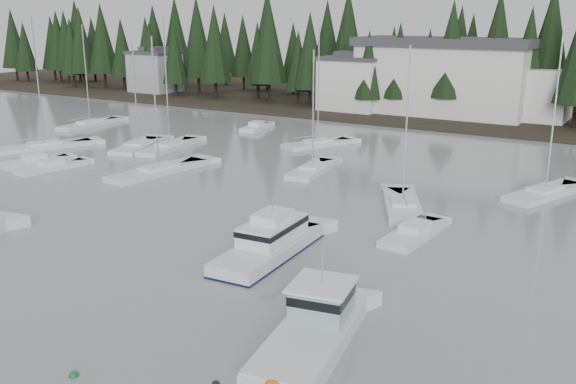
% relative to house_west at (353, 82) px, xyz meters
% --- Properties ---
extents(far_shore_land, '(240.00, 54.00, 1.00)m').
position_rel_house_west_xyz_m(far_shore_land, '(18.00, 18.00, -4.65)').
color(far_shore_land, black).
rests_on(far_shore_land, ground).
extents(conifer_treeline, '(200.00, 22.00, 20.00)m').
position_rel_house_west_xyz_m(conifer_treeline, '(18.00, 7.00, -4.65)').
color(conifer_treeline, black).
rests_on(conifer_treeline, ground).
extents(house_west, '(9.54, 7.42, 8.75)m').
position_rel_house_west_xyz_m(house_west, '(0.00, 0.00, 0.00)').
color(house_west, silver).
rests_on(house_west, ground).
extents(house_far_west, '(8.48, 7.42, 8.25)m').
position_rel_house_west_xyz_m(house_far_west, '(-42.00, 2.00, -0.25)').
color(house_far_west, '#999EA0').
rests_on(house_far_west, ground).
extents(harbor_inn, '(29.50, 11.50, 10.90)m').
position_rel_house_west_xyz_m(harbor_inn, '(15.04, 3.34, 1.12)').
color(harbor_inn, silver).
rests_on(harbor_inn, ground).
extents(cabin_cruiser_center, '(3.69, 10.06, 4.25)m').
position_rel_house_west_xyz_m(cabin_cruiser_center, '(21.99, -56.89, -4.02)').
color(cabin_cruiser_center, silver).
rests_on(cabin_cruiser_center, ground).
extents(lobster_boat_teal, '(4.65, 9.25, 4.91)m').
position_rel_house_west_xyz_m(lobster_boat_teal, '(29.92, -65.52, -4.07)').
color(lobster_boat_teal, silver).
rests_on(lobster_boat_teal, ground).
extents(sailboat_0, '(6.33, 9.18, 13.08)m').
position_rel_house_west_xyz_m(sailboat_0, '(25.37, -43.06, -4.58)').
color(sailboat_0, silver).
rests_on(sailboat_0, ground).
extents(sailboat_2, '(3.68, 8.52, 12.10)m').
position_rel_house_west_xyz_m(sailboat_2, '(13.47, -36.30, -4.58)').
color(sailboat_2, silver).
rests_on(sailboat_2, ground).
extents(sailboat_3, '(3.11, 10.28, 13.87)m').
position_rel_house_west_xyz_m(sailboat_3, '(-25.18, -29.23, -4.58)').
color(sailboat_3, silver).
rests_on(sailboat_3, ground).
extents(sailboat_5, '(6.00, 8.92, 14.69)m').
position_rel_house_west_xyz_m(sailboat_5, '(7.86, -25.07, -4.56)').
color(sailboat_5, silver).
rests_on(sailboat_5, ground).
extents(sailboat_6, '(5.57, 9.61, 14.45)m').
position_rel_house_west_xyz_m(sailboat_6, '(34.24, -33.31, -4.57)').
color(sailboat_6, silver).
rests_on(sailboat_6, ground).
extents(sailboat_7, '(3.99, 11.17, 13.31)m').
position_rel_house_west_xyz_m(sailboat_7, '(1.13, -44.39, -4.59)').
color(sailboat_7, silver).
rests_on(sailboat_7, ground).
extents(sailboat_9, '(5.65, 9.60, 12.16)m').
position_rel_house_west_xyz_m(sailboat_9, '(-8.95, -36.72, -4.60)').
color(sailboat_9, silver).
rests_on(sailboat_9, ground).
extents(sailboat_10, '(6.57, 10.72, 15.00)m').
position_rel_house_west_xyz_m(sailboat_10, '(-17.88, -42.45, -4.58)').
color(sailboat_10, silver).
rests_on(sailboat_10, ground).
extents(sailboat_12, '(4.21, 10.12, 14.99)m').
position_rel_house_west_xyz_m(sailboat_12, '(-5.68, -35.19, -4.57)').
color(sailboat_12, silver).
rests_on(sailboat_12, ground).
extents(runabout_0, '(4.08, 7.16, 1.42)m').
position_rel_house_west_xyz_m(runabout_0, '(-12.22, -48.15, -4.52)').
color(runabout_0, silver).
rests_on(runabout_0, ground).
extents(runabout_1, '(2.64, 7.09, 1.42)m').
position_rel_house_west_xyz_m(runabout_1, '(28.57, -48.91, -4.52)').
color(runabout_1, silver).
rests_on(runabout_1, ground).
extents(runabout_3, '(3.17, 6.35, 1.42)m').
position_rel_house_west_xyz_m(runabout_3, '(-4.47, -19.52, -4.52)').
color(runabout_3, silver).
rests_on(runabout_3, ground).
extents(runabout_4, '(3.28, 7.21, 1.42)m').
position_rel_house_west_xyz_m(runabout_4, '(-8.85, -48.78, -4.52)').
color(runabout_4, silver).
rests_on(runabout_4, ground).
extents(mooring_buoy_green, '(0.42, 0.42, 0.42)m').
position_rel_house_west_xyz_m(mooring_buoy_green, '(22.61, -73.08, -4.65)').
color(mooring_buoy_green, '#145933').
rests_on(mooring_buoy_green, ground).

